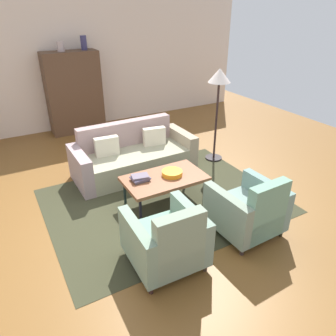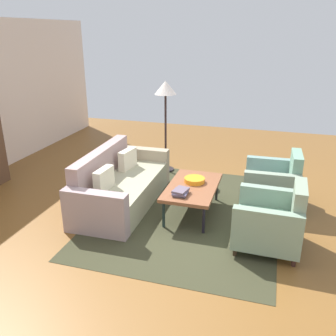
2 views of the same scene
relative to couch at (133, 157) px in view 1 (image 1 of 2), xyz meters
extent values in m
plane|color=brown|center=(-0.37, -1.09, -0.29)|extent=(11.22, 11.22, 0.00)
cube|color=beige|center=(-0.37, 2.90, 1.11)|extent=(9.35, 0.12, 2.80)
cube|color=#353522|center=(0.00, -1.14, -0.28)|extent=(3.40, 2.60, 0.01)
cube|color=gray|center=(0.00, -0.09, -0.08)|extent=(1.75, 0.92, 0.42)
cube|color=gray|center=(0.00, 0.27, 0.14)|extent=(1.74, 0.20, 0.86)
cube|color=gray|center=(0.96, -0.08, 0.02)|extent=(0.19, 0.90, 0.62)
cube|color=gray|center=(-0.96, -0.10, 0.02)|extent=(0.19, 0.90, 0.62)
cube|color=beige|center=(0.45, 0.02, 0.29)|extent=(0.41, 0.18, 0.32)
cube|color=beige|center=(-0.45, 0.01, 0.29)|extent=(0.41, 0.15, 0.32)
cylinder|color=black|center=(-0.53, -0.91, -0.09)|extent=(0.04, 0.04, 0.40)
cylinder|color=black|center=(0.53, -0.91, -0.09)|extent=(0.04, 0.04, 0.40)
cylinder|color=black|center=(-0.53, -1.47, -0.09)|extent=(0.04, 0.04, 0.40)
cylinder|color=black|center=(0.53, -1.47, -0.09)|extent=(0.04, 0.04, 0.40)
cube|color=brown|center=(0.00, -1.19, 0.13)|extent=(1.20, 0.70, 0.05)
cylinder|color=#2F2316|center=(-0.93, -1.94, -0.24)|extent=(0.05, 0.05, 0.10)
cylinder|color=black|center=(-0.25, -1.96, -0.24)|extent=(0.05, 0.05, 0.10)
cylinder|color=#351F1C|center=(-0.95, -2.62, -0.24)|extent=(0.05, 0.05, 0.10)
cylinder|color=#3B2B1E|center=(-0.27, -2.64, -0.24)|extent=(0.05, 0.05, 0.10)
cube|color=gray|center=(-0.60, -2.29, -0.04)|extent=(0.58, 0.81, 0.30)
cube|color=gray|center=(-0.61, -2.62, 0.20)|extent=(0.56, 0.15, 0.78)
cube|color=gray|center=(-0.94, -2.28, 0.09)|extent=(0.14, 0.80, 0.56)
cube|color=gray|center=(-0.26, -2.30, 0.09)|extent=(0.14, 0.80, 0.56)
cylinder|color=black|center=(0.25, -1.96, -0.24)|extent=(0.05, 0.05, 0.10)
cylinder|color=#372D19|center=(0.93, -1.94, -0.24)|extent=(0.05, 0.05, 0.10)
cylinder|color=#332523|center=(0.27, -2.64, -0.24)|extent=(0.05, 0.05, 0.10)
cylinder|color=#2B2615|center=(0.95, -2.62, -0.24)|extent=(0.05, 0.05, 0.10)
cube|color=gray|center=(0.60, -2.29, -0.04)|extent=(0.59, 0.82, 0.30)
cube|color=gray|center=(0.61, -2.62, 0.20)|extent=(0.56, 0.16, 0.78)
cube|color=gray|center=(0.26, -2.30, 0.09)|extent=(0.15, 0.80, 0.56)
cube|color=slate|center=(0.94, -2.28, 0.09)|extent=(0.15, 0.80, 0.56)
cylinder|color=orange|center=(0.13, -1.19, 0.19)|extent=(0.31, 0.31, 0.07)
cube|color=#564F5F|center=(-0.35, -1.10, 0.17)|extent=(0.23, 0.18, 0.03)
cube|color=#554E69|center=(-0.35, -1.10, 0.20)|extent=(0.26, 0.21, 0.02)
cube|color=#5D505F|center=(-0.35, -1.10, 0.22)|extent=(0.27, 0.21, 0.03)
cube|color=#503625|center=(-0.29, 2.55, 0.61)|extent=(1.20, 0.50, 1.80)
cube|color=#44291E|center=(-0.59, 2.81, 0.61)|extent=(0.56, 0.01, 1.51)
cube|color=#41221D|center=(0.01, 2.81, 0.61)|extent=(0.56, 0.01, 1.51)
cylinder|color=#B8A19D|center=(-0.44, 2.55, 1.61)|extent=(0.15, 0.15, 0.21)
cylinder|color=#322F58|center=(0.06, 2.55, 1.66)|extent=(0.13, 0.13, 0.30)
cylinder|color=black|center=(1.59, -0.29, -0.27)|extent=(0.32, 0.32, 0.03)
cylinder|color=black|center=(1.59, -0.29, 0.47)|extent=(0.04, 0.04, 1.45)
cone|color=silver|center=(1.59, -0.29, 1.31)|extent=(0.40, 0.40, 0.24)
camera|label=1|loc=(-1.96, -4.78, 2.44)|focal=34.11mm
camera|label=2|loc=(-4.75, -2.23, 2.28)|focal=38.66mm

